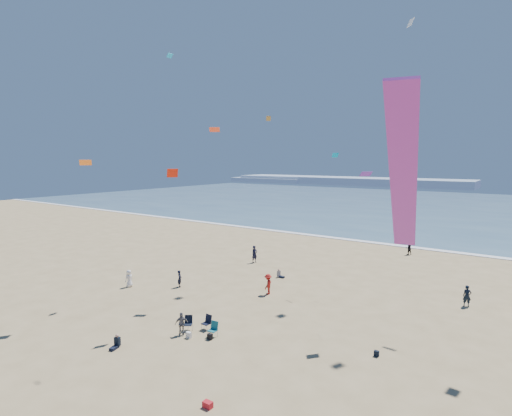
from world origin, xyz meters
The scene contains 12 objects.
ocean centered at (0.00, 95.00, 0.03)m, with size 220.00×100.00×0.06m, color #476B84.
surf_line centered at (0.00, 45.00, 0.04)m, with size 220.00×1.20×0.08m, color white.
headland_far centered at (-60.00, 170.00, 1.60)m, with size 110.00×20.00×3.20m, color #7A8EA8.
headland_near centered at (-100.00, 165.00, 1.00)m, with size 40.00×14.00×2.00m, color #7A8EA8.
standing_flyers centered at (1.37, 15.65, 0.84)m, with size 30.28×47.59×1.91m.
seated_group centered at (0.39, 5.99, 0.42)m, with size 14.92×28.37×0.84m.
chair_cluster centered at (-3.81, 10.02, 0.50)m, with size 2.75×1.53×1.00m.
white_tote centered at (-3.95, 8.91, 0.20)m, with size 0.35×0.20×0.40m, color white.
black_backpack centered at (-2.69, 9.53, 0.19)m, with size 0.30×0.22×0.38m, color black.
cooler centered at (1.96, 4.16, 0.15)m, with size 0.45×0.30×0.30m, color red.
navy_bag centered at (6.77, 13.49, 0.17)m, with size 0.28×0.18×0.34m, color black.
kites_aloft centered at (8.94, 12.55, 15.02)m, with size 34.88×40.01×26.45m.
Camera 1 is at (13.73, -8.67, 11.44)m, focal length 28.00 mm.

